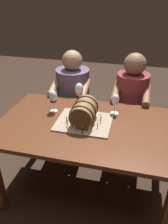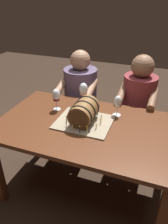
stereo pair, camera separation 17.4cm
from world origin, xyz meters
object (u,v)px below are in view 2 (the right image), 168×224
Objects in this scene: wine_glass_rose at (83,90)px; person_seated_left at (81,103)px; barrel_cake at (84,113)px; dining_table at (86,135)px; wine_glass_empty at (118,102)px; wine_glass_red at (56,96)px; person_seated_right at (136,113)px.

person_seated_left is (-0.16, 0.33, -0.33)m from wine_glass_rose.
barrel_cake is 2.20× the size of wine_glass_rose.
dining_table is 7.85× the size of wine_glass_empty.
person_seated_right reaches higher than wine_glass_red.
wine_glass_empty is 0.76m from person_seated_left.
wine_glass_empty is at bearing 50.19° from dining_table.
person_seated_right is (0.12, 0.45, -0.33)m from wine_glass_empty.
barrel_cake is 0.39× the size of person_seated_left.
wine_glass_rose reaches higher than wine_glass_empty.
dining_table is at bearing -114.84° from person_seated_right.
wine_glass_red is 0.17× the size of person_seated_left.
barrel_cake reaches higher than dining_table.
barrel_cake is 2.23× the size of wine_glass_red.
wine_glass_red is at bearing -130.81° from wine_glass_rose.
person_seated_left is (-0.51, 0.45, -0.32)m from wine_glass_empty.
person_seated_left reaches higher than barrel_cake.
wine_glass_red is at bearing -140.50° from person_seated_right.
wine_glass_red reaches higher than dining_table.
barrel_cake is 0.34m from wine_glass_red.
wine_glass_rose reaches higher than dining_table.
wine_glass_empty is 0.37m from wine_glass_rose.
dining_table is 7.30× the size of wine_glass_red.
dining_table is 1.27× the size of person_seated_left.
person_seated_right is (0.65, 0.54, -0.33)m from wine_glass_red.
person_seated_left reaches higher than dining_table.
wine_glass_rose is (-0.16, 0.36, 0.24)m from dining_table.
wine_glass_red is (-0.34, 0.15, 0.24)m from dining_table.
barrel_cake reaches higher than wine_glass_empty.
dining_table is 0.76m from person_seated_left.
wine_glass_rose is (0.18, 0.21, 0.00)m from wine_glass_red.
dining_table is 1.26× the size of person_seated_right.
dining_table is at bearing -129.81° from wine_glass_empty.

